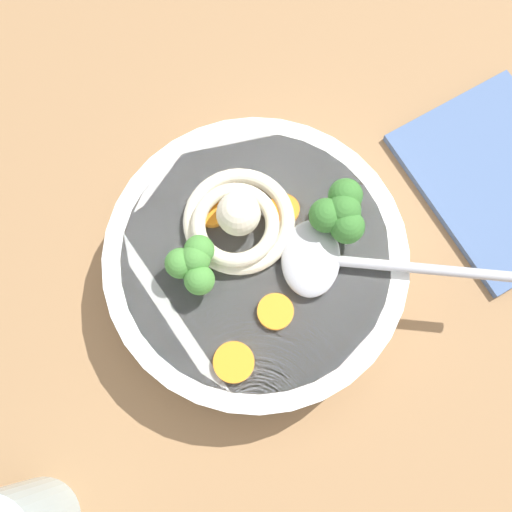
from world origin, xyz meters
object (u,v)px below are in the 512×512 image
object	(u,v)px
soup_bowl	(256,266)
noodle_pile	(238,220)
folded_napkin	(501,178)
soup_spoon	(329,260)

from	to	relation	value
soup_bowl	noodle_pile	bearing A→B (deg)	-163.70
folded_napkin	soup_bowl	bearing A→B (deg)	-80.73
soup_bowl	noodle_pile	size ratio (longest dim) A/B	2.49
soup_bowl	soup_spoon	distance (cm)	6.59
soup_bowl	folded_napkin	distance (cm)	23.67
soup_bowl	soup_spoon	bearing A→B (deg)	71.93
noodle_pile	folded_napkin	xyz separation A→B (cm)	(-1.09, 24.01, -6.66)
noodle_pile	folded_napkin	world-z (taller)	noodle_pile
soup_bowl	folded_napkin	bearing A→B (deg)	99.27
soup_spoon	folded_napkin	distance (cm)	19.84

